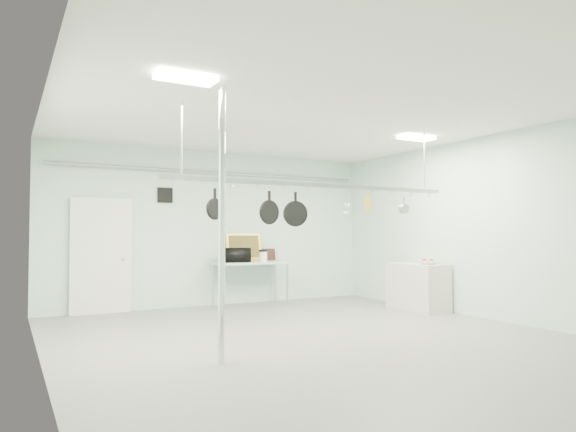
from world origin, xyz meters
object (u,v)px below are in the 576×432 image
side_cabinet (418,287)px  skillet_left (215,203)px  coffee_canister (263,257)px  pot_rack (319,183)px  microwave (237,255)px  chrome_pole (222,223)px  fruit_bowl (428,262)px  prep_table (250,265)px  skillet_right (295,209)px  skillet_mid (269,207)px

side_cabinet → skillet_left: skillet_left is taller
coffee_canister → pot_rack: bearing=-101.0°
microwave → skillet_left: bearing=72.6°
chrome_pole → fruit_bowl: (4.85, 1.72, -0.66)m
chrome_pole → prep_table: bearing=61.3°
pot_rack → coffee_canister: 3.41m
pot_rack → skillet_right: bearing=180.0°
chrome_pole → prep_table: size_ratio=2.00×
chrome_pole → microwave: bearing=64.6°
chrome_pole → skillet_mid: bearing=40.1°
fruit_bowl → skillet_mid: (-3.79, -0.82, 0.91)m
skillet_left → coffee_canister: bearing=33.7°
fruit_bowl → skillet_right: skillet_right is taller
skillet_left → pot_rack: bearing=-20.5°
pot_rack → microwave: size_ratio=9.21×
side_cabinet → coffee_canister: size_ratio=5.81×
pot_rack → microwave: pot_rack is taller
microwave → skillet_right: bearing=92.3°
microwave → skillet_right: size_ratio=1.05×
fruit_bowl → skillet_mid: 3.98m
coffee_canister → skillet_right: (-1.02, -3.13, 0.83)m
chrome_pole → skillet_mid: chrome_pole is taller
prep_table → fruit_bowl: 3.56m
coffee_canister → skillet_right: bearing=-108.0°
chrome_pole → skillet_right: 1.76m
microwave → coffee_canister: bearing=-177.2°
microwave → prep_table: bearing=-154.5°
prep_table → microwave: (-0.35, -0.10, 0.22)m
skillet_left → skillet_right: size_ratio=0.80×
prep_table → coffee_canister: bearing=-39.4°
side_cabinet → chrome_pole: bearing=-157.6°
skillet_left → skillet_right: (1.24, 0.00, -0.05)m
pot_rack → fruit_bowl: size_ratio=14.69×
microwave → chrome_pole: bearing=75.0°
fruit_bowl → chrome_pole: bearing=-160.5°
fruit_bowl → skillet_left: size_ratio=0.82×
fruit_bowl → skillet_right: 3.57m
fruit_bowl → skillet_right: bearing=-166.3°
prep_table → skillet_mid: skillet_mid is taller
side_cabinet → pot_rack: bearing=-159.6°
prep_table → coffee_canister: (0.21, -0.17, 0.18)m
coffee_canister → skillet_mid: bearing=-114.7°
pot_rack → fruit_bowl: pot_rack is taller
skillet_right → fruit_bowl: bearing=25.4°
prep_table → skillet_left: 4.02m
pot_rack → fruit_bowl: (2.95, 0.82, -1.29)m
coffee_canister → fruit_bowl: coffee_canister is taller
microwave → fruit_bowl: size_ratio=1.60×
prep_table → skillet_mid: size_ratio=3.48×
fruit_bowl → pot_rack: bearing=-164.5°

